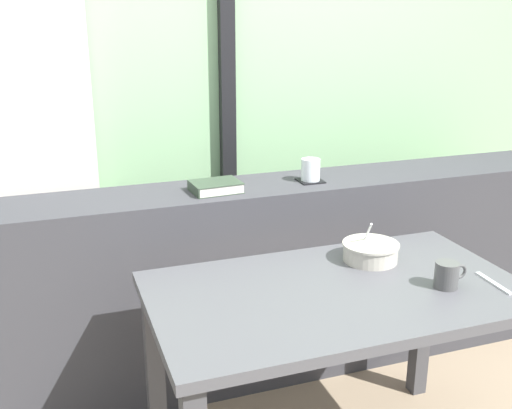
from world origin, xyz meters
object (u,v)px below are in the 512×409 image
(soup_bowl, at_px, (370,252))
(fork_utensil, at_px, (494,283))
(juice_glass, at_px, (311,170))
(ceramic_mug, at_px, (447,275))
(breakfast_table, at_px, (336,318))
(closed_book, at_px, (215,187))
(coaster_square, at_px, (310,181))

(soup_bowl, xyz_separation_m, fork_utensil, (0.28, -0.30, -0.03))
(juice_glass, bearing_deg, ceramic_mug, -79.33)
(soup_bowl, xyz_separation_m, ceramic_mug, (0.12, -0.27, 0.01))
(breakfast_table, bearing_deg, closed_book, 109.35)
(closed_book, bearing_deg, soup_bowl, -47.29)
(ceramic_mug, bearing_deg, fork_utensil, -11.39)
(coaster_square, distance_m, ceramic_mug, 0.77)
(soup_bowl, bearing_deg, fork_utensil, -47.18)
(closed_book, xyz_separation_m, fork_utensil, (0.71, -0.77, -0.18))
(coaster_square, bearing_deg, juice_glass, 0.00)
(closed_book, distance_m, soup_bowl, 0.65)
(fork_utensil, height_order, ceramic_mug, ceramic_mug)
(coaster_square, distance_m, closed_book, 0.41)
(juice_glass, relative_size, closed_book, 0.46)
(breakfast_table, height_order, coaster_square, coaster_square)
(coaster_square, height_order, fork_utensil, coaster_square)
(fork_utensil, bearing_deg, coaster_square, 113.90)
(coaster_square, bearing_deg, fork_utensil, -68.94)
(closed_book, distance_m, fork_utensil, 1.06)
(breakfast_table, relative_size, coaster_square, 11.98)
(juice_glass, bearing_deg, breakfast_table, -106.44)
(juice_glass, bearing_deg, closed_book, -178.51)
(soup_bowl, relative_size, fork_utensil, 1.17)
(coaster_square, distance_m, soup_bowl, 0.50)
(closed_book, bearing_deg, breakfast_table, -70.65)
(breakfast_table, xyz_separation_m, ceramic_mug, (0.33, -0.11, 0.15))
(breakfast_table, relative_size, fork_utensil, 7.05)
(breakfast_table, bearing_deg, soup_bowl, 38.20)
(breakfast_table, distance_m, closed_book, 0.73)
(juice_glass, distance_m, soup_bowl, 0.51)
(juice_glass, height_order, soup_bowl, juice_glass)
(breakfast_table, height_order, ceramic_mug, ceramic_mug)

